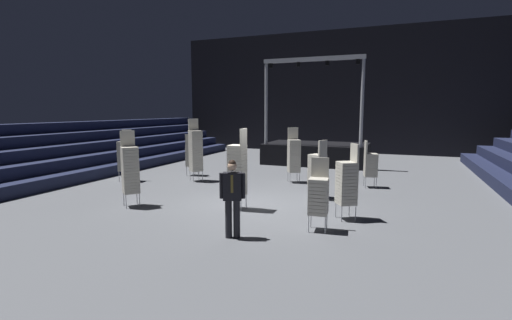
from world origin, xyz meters
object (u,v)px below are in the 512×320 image
stage_riser (316,152)px  chair_stack_mid_right (192,155)px  chair_stack_rear_left (319,195)px  chair_stack_rear_right (130,169)px  chair_stack_front_left (317,169)px  chair_stack_aisle_left (237,169)px  chair_stack_mid_left (196,150)px  chair_stack_mid_centre (125,155)px  man_with_tie (232,194)px  chair_stack_aisle_right (347,182)px  chair_stack_rear_centre (370,164)px  chair_stack_front_right (294,155)px

stage_riser → chair_stack_mid_right: bearing=-127.6°
chair_stack_rear_left → chair_stack_rear_right: chair_stack_rear_right is taller
chair_stack_front_left → chair_stack_aisle_left: chair_stack_aisle_left is taller
chair_stack_mid_left → chair_stack_mid_centre: size_ratio=1.21×
chair_stack_rear_left → stage_riser: bearing=-82.7°
stage_riser → chair_stack_mid_left: 7.39m
stage_riser → chair_stack_rear_right: size_ratio=2.40×
man_with_tie → chair_stack_mid_centre: chair_stack_mid_centre is taller
stage_riser → chair_stack_mid_right: stage_riser is taller
chair_stack_mid_right → chair_stack_rear_right: 5.20m
chair_stack_mid_right → chair_stack_rear_left: 8.43m
chair_stack_mid_right → chair_stack_rear_right: bearing=-88.2°
chair_stack_mid_left → chair_stack_aisle_right: bearing=102.3°
chair_stack_mid_right → chair_stack_mid_centre: 2.74m
chair_stack_mid_centre → chair_stack_aisle_left: 6.26m
chair_stack_mid_left → chair_stack_aisle_left: 4.58m
chair_stack_mid_centre → chair_stack_rear_centre: 9.44m
chair_stack_front_right → chair_stack_mid_left: chair_stack_mid_left is taller
man_with_tie → chair_stack_mid_right: 8.11m
chair_stack_front_left → chair_stack_aisle_left: bearing=164.8°
man_with_tie → chair_stack_mid_left: bearing=-73.7°
chair_stack_mid_right → chair_stack_aisle_left: bearing=-55.8°
stage_riser → chair_stack_rear_left: size_ratio=3.12×
chair_stack_rear_right → chair_stack_aisle_right: bearing=138.6°
chair_stack_mid_right → man_with_tie: bearing=-62.1°
chair_stack_rear_left → chair_stack_mid_right: bearing=-43.5°
man_with_tie → chair_stack_aisle_left: (-0.87, 2.18, 0.16)m
chair_stack_mid_left → chair_stack_rear_right: 4.07m
man_with_tie → stage_riser: bearing=-107.9°
chair_stack_rear_left → chair_stack_front_left: bearing=-82.6°
chair_stack_aisle_left → chair_stack_rear_right: bearing=105.3°
chair_stack_front_left → chair_stack_mid_centre: size_ratio=0.92×
stage_riser → chair_stack_mid_centre: (-6.02, -7.55, 0.40)m
stage_riser → chair_stack_mid_right: size_ratio=2.97×
chair_stack_mid_right → chair_stack_rear_centre: size_ratio=1.05×
man_with_tie → chair_stack_rear_left: man_with_tie is taller
chair_stack_rear_left → chair_stack_aisle_left: bearing=-26.8°
chair_stack_front_right → chair_stack_front_left: bearing=92.0°
chair_stack_front_left → chair_stack_rear_centre: bearing=-6.2°
man_with_tie → chair_stack_mid_centre: bearing=-54.1°
stage_riser → chair_stack_rear_right: 11.06m
man_with_tie → chair_stack_mid_left: (-4.15, 5.38, 0.25)m
chair_stack_rear_centre → chair_stack_aisle_right: chair_stack_aisle_right is taller
chair_stack_front_left → chair_stack_rear_left: (0.70, -3.13, -0.08)m
stage_riser → chair_stack_mid_right: (-4.23, -5.49, 0.28)m
chair_stack_mid_left → chair_stack_aisle_right: size_ratio=1.26×
chair_stack_rear_left → chair_stack_rear_right: 5.57m
chair_stack_rear_left → chair_stack_aisle_left: 2.73m
chair_stack_mid_centre → chair_stack_aisle_right: 9.11m
chair_stack_mid_left → chair_stack_mid_centre: bearing=-30.2°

